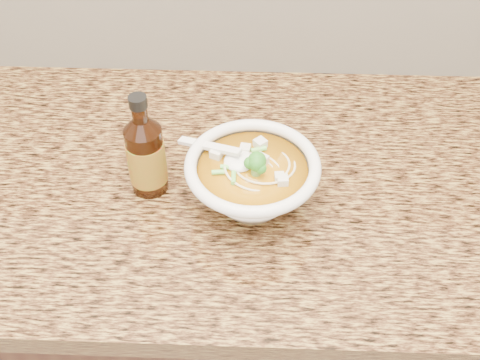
{
  "coord_description": "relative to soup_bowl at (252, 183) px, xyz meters",
  "views": [
    {
      "loc": [
        0.1,
        0.92,
        1.65
      ],
      "look_at": [
        0.08,
        1.6,
        0.96
      ],
      "focal_mm": 45.0,
      "sensor_mm": 36.0,
      "label": 1
    }
  ],
  "objects": [
    {
      "name": "soup_bowl",
      "position": [
        0.0,
        0.0,
        0.0
      ],
      "size": [
        0.23,
        0.22,
        0.12
      ],
      "rotation": [
        0.0,
        0.0,
        0.11
      ],
      "color": "white",
      "rests_on": "counter_slab"
    },
    {
      "name": "hot_sauce_bottle",
      "position": [
        -0.18,
        0.03,
        0.02
      ],
      "size": [
        0.08,
        0.08,
        0.19
      ],
      "rotation": [
        0.0,
        0.0,
        0.19
      ],
      "color": "#321406",
      "rests_on": "counter_slab"
    },
    {
      "name": "cabinet",
      "position": [
        -0.1,
        0.07,
        -0.52
      ],
      "size": [
        4.0,
        0.65,
        0.86
      ],
      "primitive_type": "cube",
      "color": "#35190F",
      "rests_on": "ground"
    },
    {
      "name": "counter_slab",
      "position": [
        -0.1,
        0.07,
        -0.07
      ],
      "size": [
        4.0,
        0.68,
        0.04
      ],
      "primitive_type": "cube",
      "color": "#A5833C",
      "rests_on": "cabinet"
    }
  ]
}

